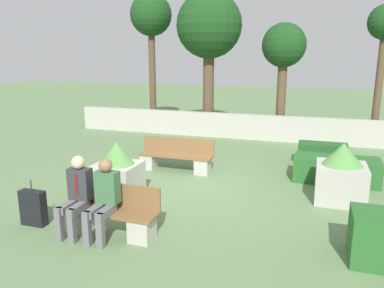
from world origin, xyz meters
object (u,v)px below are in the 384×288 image
at_px(tree_leftmost, 151,19).
at_px(tree_center_right, 284,49).
at_px(bench_left_side, 176,158).
at_px(suitcase, 33,208).
at_px(person_seated_woman, 104,195).
at_px(bench_front, 110,216).
at_px(tree_center_left, 209,28).
at_px(planter_corner_left, 341,175).
at_px(planter_corner_right, 117,172).
at_px(person_seated_man, 76,192).

relative_size(tree_leftmost, tree_center_right, 1.32).
relative_size(bench_left_side, suitcase, 2.34).
bearing_deg(tree_center_right, person_seated_woman, -102.49).
xyz_separation_m(bench_front, tree_center_left, (-0.85, 9.03, 3.69)).
bearing_deg(tree_leftmost, tree_center_right, -7.35).
bearing_deg(planter_corner_left, person_seated_woman, -142.08).
distance_m(bench_left_side, tree_center_right, 6.21).
relative_size(planter_corner_right, tree_leftmost, 0.22).
height_order(person_seated_man, person_seated_woman, person_seated_man).
bearing_deg(planter_corner_left, bench_front, -143.24).
height_order(person_seated_woman, planter_corner_right, person_seated_woman).
distance_m(person_seated_woman, tree_leftmost, 10.87).
relative_size(person_seated_woman, planter_corner_left, 1.07).
bearing_deg(bench_left_side, tree_center_left, 91.21).
bearing_deg(planter_corner_right, bench_front, -64.66).
relative_size(planter_corner_left, suitcase, 1.48).
bearing_deg(tree_leftmost, tree_center_left, -10.22).
bearing_deg(tree_leftmost, person_seated_woman, -70.41).
distance_m(bench_left_side, tree_leftmost, 7.76).
xyz_separation_m(bench_left_side, tree_center_left, (-0.62, 5.28, 3.68)).
bearing_deg(bench_left_side, planter_corner_right, -109.16).
xyz_separation_m(bench_left_side, planter_corner_left, (4.01, -0.92, 0.24)).
distance_m(bench_front, suitcase, 1.49).
bearing_deg(person_seated_woman, person_seated_man, 179.92).
bearing_deg(tree_center_right, suitcase, -111.11).
xyz_separation_m(suitcase, tree_center_right, (3.45, 8.92, 2.87)).
xyz_separation_m(bench_front, planter_corner_right, (-0.76, 1.60, 0.24)).
xyz_separation_m(planter_corner_right, tree_center_left, (-0.09, 7.43, 3.45)).
bearing_deg(bench_left_side, person_seated_woman, -92.25).
height_order(bench_front, bench_left_side, same).
relative_size(planter_corner_left, tree_center_left, 0.23).
height_order(bench_left_side, planter_corner_left, planter_corner_left).
relative_size(bench_left_side, planter_corner_right, 1.63).
bearing_deg(suitcase, tree_center_right, 68.89).
bearing_deg(person_seated_woman, tree_leftmost, 109.59).
bearing_deg(tree_leftmost, bench_front, -70.07).
bearing_deg(person_seated_man, suitcase, 179.65).
relative_size(bench_front, tree_leftmost, 0.31).
height_order(bench_left_side, suitcase, suitcase).
relative_size(bench_left_side, person_seated_woman, 1.48).
distance_m(person_seated_man, tree_center_left, 9.73).
xyz_separation_m(bench_front, planter_corner_left, (3.78, 2.82, 0.25)).
xyz_separation_m(person_seated_woman, planter_corner_right, (-0.74, 1.73, -0.19)).
distance_m(planter_corner_right, suitcase, 1.89).
bearing_deg(planter_corner_left, tree_leftmost, 137.29).
xyz_separation_m(person_seated_man, tree_center_left, (-0.31, 9.16, 3.26)).
bearing_deg(bench_left_side, bench_front, -91.89).
distance_m(person_seated_man, person_seated_woman, 0.53).
bearing_deg(bench_front, tree_leftmost, 109.93).
relative_size(person_seated_woman, tree_center_left, 0.25).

